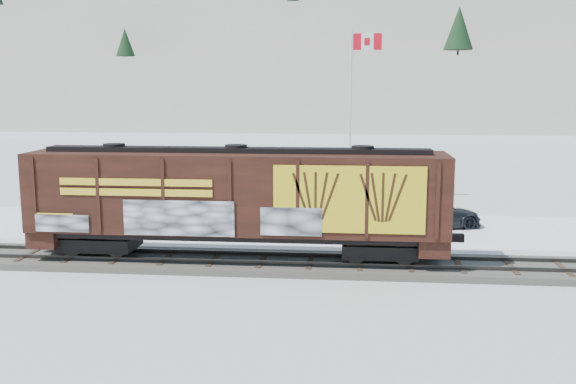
# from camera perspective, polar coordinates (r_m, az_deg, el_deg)

# --- Properties ---
(ground) EXTENTS (500.00, 500.00, 0.00)m
(ground) POSITION_cam_1_polar(r_m,az_deg,el_deg) (26.77, -2.32, -6.59)
(ground) COLOR white
(ground) RESTS_ON ground
(rail_track) EXTENTS (50.00, 3.40, 0.43)m
(rail_track) POSITION_cam_1_polar(r_m,az_deg,el_deg) (26.73, -2.33, -6.28)
(rail_track) COLOR #59544C
(rail_track) RESTS_ON ground
(parking_strip) EXTENTS (40.00, 8.00, 0.03)m
(parking_strip) POSITION_cam_1_polar(r_m,az_deg,el_deg) (33.99, -0.61, -3.11)
(parking_strip) COLOR white
(parking_strip) RESTS_ON ground
(hillside) EXTENTS (360.00, 110.00, 93.00)m
(hillside) POSITION_cam_1_polar(r_m,az_deg,el_deg) (165.48, 4.31, 11.77)
(hillside) COLOR white
(hillside) RESTS_ON ground
(hopper_railcar) EXTENTS (16.94, 3.06, 4.49)m
(hopper_railcar) POSITION_cam_1_polar(r_m,az_deg,el_deg) (26.27, -4.58, -0.37)
(hopper_railcar) COLOR black
(hopper_railcar) RESTS_ON rail_track
(flagpole) EXTENTS (2.30, 0.90, 10.76)m
(flagpole) POSITION_cam_1_polar(r_m,az_deg,el_deg) (40.51, 5.69, 4.46)
(flagpole) COLOR silver
(flagpole) RESTS_ON ground
(car_silver) EXTENTS (4.50, 1.87, 1.52)m
(car_silver) POSITION_cam_1_polar(r_m,az_deg,el_deg) (35.64, -16.17, -1.62)
(car_silver) COLOR #B7B9BE
(car_silver) RESTS_ON parking_strip
(car_white) EXTENTS (5.25, 3.00, 1.64)m
(car_white) POSITION_cam_1_polar(r_m,az_deg,el_deg) (34.54, 7.42, -1.57)
(car_white) COLOR white
(car_white) RESTS_ON parking_strip
(car_dark) EXTENTS (5.43, 3.48, 1.46)m
(car_dark) POSITION_cam_1_polar(r_m,az_deg,el_deg) (34.45, 12.80, -1.90)
(car_dark) COLOR black
(car_dark) RESTS_ON parking_strip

